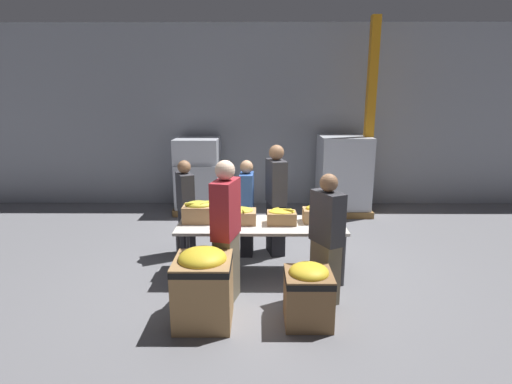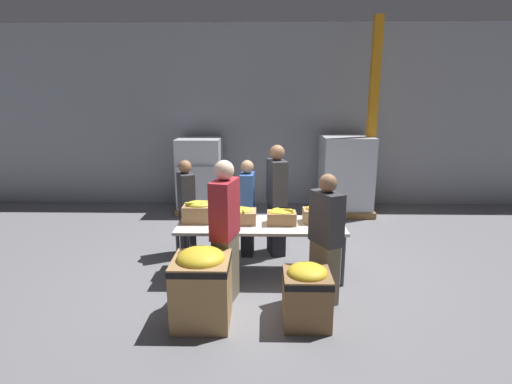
{
  "view_description": "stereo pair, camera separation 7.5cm",
  "coord_description": "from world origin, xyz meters",
  "px_view_note": "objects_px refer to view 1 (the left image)",
  "views": [
    {
      "loc": [
        -0.04,
        -5.28,
        2.49
      ],
      "look_at": [
        -0.07,
        0.06,
        1.19
      ],
      "focal_mm": 28.0,
      "sensor_mm": 36.0,
      "label": 1
    },
    {
      "loc": [
        0.04,
        -5.27,
        2.49
      ],
      "look_at": [
        -0.07,
        0.06,
        1.19
      ],
      "focal_mm": 28.0,
      "sensor_mm": 36.0,
      "label": 2
    }
  ],
  "objects_px": {
    "support_pillar": "(370,119)",
    "pallet_stack_0": "(198,175)",
    "volunteer_4": "(326,240)",
    "sorting_table": "(261,227)",
    "banana_box_2": "(282,216)",
    "pallet_stack_2": "(199,188)",
    "banana_box_3": "(320,213)",
    "pallet_stack_1": "(343,175)",
    "volunteer_3": "(226,233)",
    "volunteer_0": "(276,201)",
    "donation_bin_1": "(308,292)",
    "banana_box_1": "(239,215)",
    "volunteer_2": "(247,208)",
    "volunteer_1": "(186,209)",
    "donation_bin_0": "(203,284)",
    "banana_box_0": "(199,211)"
  },
  "relations": [
    {
      "from": "banana_box_1",
      "to": "pallet_stack_1",
      "type": "height_order",
      "value": "pallet_stack_1"
    },
    {
      "from": "volunteer_4",
      "to": "sorting_table",
      "type": "bearing_deg",
      "value": 18.07
    },
    {
      "from": "banana_box_3",
      "to": "volunteer_4",
      "type": "xyz_separation_m",
      "value": [
        -0.05,
        -0.84,
        -0.08
      ]
    },
    {
      "from": "volunteer_0",
      "to": "support_pillar",
      "type": "xyz_separation_m",
      "value": [
        2.01,
        2.26,
        1.13
      ]
    },
    {
      "from": "volunteer_2",
      "to": "donation_bin_1",
      "type": "relative_size",
      "value": 2.18
    },
    {
      "from": "volunteer_3",
      "to": "pallet_stack_1",
      "type": "bearing_deg",
      "value": -15.71
    },
    {
      "from": "banana_box_1",
      "to": "volunteer_2",
      "type": "relative_size",
      "value": 0.32
    },
    {
      "from": "donation_bin_1",
      "to": "donation_bin_0",
      "type": "bearing_deg",
      "value": 180.0
    },
    {
      "from": "banana_box_0",
      "to": "banana_box_1",
      "type": "height_order",
      "value": "banana_box_0"
    },
    {
      "from": "banana_box_2",
      "to": "pallet_stack_2",
      "type": "height_order",
      "value": "pallet_stack_2"
    },
    {
      "from": "sorting_table",
      "to": "banana_box_1",
      "type": "height_order",
      "value": "banana_box_1"
    },
    {
      "from": "donation_bin_0",
      "to": "support_pillar",
      "type": "xyz_separation_m",
      "value": [
        2.89,
        4.3,
        1.54
      ]
    },
    {
      "from": "banana_box_0",
      "to": "banana_box_1",
      "type": "bearing_deg",
      "value": -5.34
    },
    {
      "from": "banana_box_2",
      "to": "donation_bin_0",
      "type": "bearing_deg",
      "value": -126.67
    },
    {
      "from": "donation_bin_1",
      "to": "volunteer_2",
      "type": "bearing_deg",
      "value": 110.26
    },
    {
      "from": "banana_box_2",
      "to": "volunteer_1",
      "type": "bearing_deg",
      "value": 153.35
    },
    {
      "from": "support_pillar",
      "to": "donation_bin_1",
      "type": "bearing_deg",
      "value": -111.93
    },
    {
      "from": "sorting_table",
      "to": "pallet_stack_1",
      "type": "bearing_deg",
      "value": 60.48
    },
    {
      "from": "volunteer_0",
      "to": "banana_box_2",
      "type": "bearing_deg",
      "value": -8.91
    },
    {
      "from": "banana_box_0",
      "to": "volunteer_0",
      "type": "relative_size",
      "value": 0.25
    },
    {
      "from": "banana_box_1",
      "to": "pallet_stack_2",
      "type": "bearing_deg",
      "value": 107.99
    },
    {
      "from": "donation_bin_1",
      "to": "pallet_stack_0",
      "type": "bearing_deg",
      "value": 112.54
    },
    {
      "from": "volunteer_4",
      "to": "donation_bin_0",
      "type": "xyz_separation_m",
      "value": [
        -1.43,
        -0.5,
        -0.34
      ]
    },
    {
      "from": "banana_box_0",
      "to": "volunteer_4",
      "type": "distance_m",
      "value": 1.86
    },
    {
      "from": "support_pillar",
      "to": "pallet_stack_0",
      "type": "distance_m",
      "value": 3.81
    },
    {
      "from": "volunteer_0",
      "to": "volunteer_3",
      "type": "distance_m",
      "value": 1.66
    },
    {
      "from": "banana_box_2",
      "to": "pallet_stack_0",
      "type": "xyz_separation_m",
      "value": [
        -1.64,
        3.25,
        -0.08
      ]
    },
    {
      "from": "volunteer_0",
      "to": "donation_bin_1",
      "type": "xyz_separation_m",
      "value": [
        0.28,
        -2.04,
        -0.5
      ]
    },
    {
      "from": "sorting_table",
      "to": "volunteer_1",
      "type": "bearing_deg",
      "value": 147.86
    },
    {
      "from": "support_pillar",
      "to": "sorting_table",
      "type": "bearing_deg",
      "value": -126.38
    },
    {
      "from": "banana_box_2",
      "to": "volunteer_3",
      "type": "distance_m",
      "value": 1.02
    },
    {
      "from": "banana_box_2",
      "to": "donation_bin_1",
      "type": "distance_m",
      "value": 1.36
    },
    {
      "from": "banana_box_3",
      "to": "donation_bin_0",
      "type": "relative_size",
      "value": 0.53
    },
    {
      "from": "banana_box_3",
      "to": "pallet_stack_1",
      "type": "xyz_separation_m",
      "value": [
        0.96,
        3.07,
        -0.07
      ]
    },
    {
      "from": "pallet_stack_1",
      "to": "support_pillar",
      "type": "bearing_deg",
      "value": -12.52
    },
    {
      "from": "banana_box_0",
      "to": "donation_bin_0",
      "type": "xyz_separation_m",
      "value": [
        0.23,
        -1.34,
        -0.44
      ]
    },
    {
      "from": "volunteer_4",
      "to": "pallet_stack_2",
      "type": "distance_m",
      "value": 4.47
    },
    {
      "from": "volunteer_1",
      "to": "pallet_stack_0",
      "type": "relative_size",
      "value": 0.96
    },
    {
      "from": "donation_bin_1",
      "to": "pallet_stack_2",
      "type": "height_order",
      "value": "pallet_stack_2"
    },
    {
      "from": "volunteer_1",
      "to": "volunteer_3",
      "type": "distance_m",
      "value": 1.66
    },
    {
      "from": "banana_box_0",
      "to": "volunteer_4",
      "type": "relative_size",
      "value": 0.27
    },
    {
      "from": "volunteer_4",
      "to": "donation_bin_1",
      "type": "xyz_separation_m",
      "value": [
        -0.26,
        -0.5,
        -0.43
      ]
    },
    {
      "from": "volunteer_3",
      "to": "banana_box_2",
      "type": "bearing_deg",
      "value": -30.07
    },
    {
      "from": "volunteer_1",
      "to": "support_pillar",
      "type": "bearing_deg",
      "value": 100.6
    },
    {
      "from": "banana_box_0",
      "to": "banana_box_3",
      "type": "height_order",
      "value": "banana_box_0"
    },
    {
      "from": "banana_box_3",
      "to": "volunteer_1",
      "type": "distance_m",
      "value": 2.11
    },
    {
      "from": "banana_box_3",
      "to": "donation_bin_0",
      "type": "bearing_deg",
      "value": -137.81
    },
    {
      "from": "sorting_table",
      "to": "donation_bin_0",
      "type": "xyz_separation_m",
      "value": [
        -0.64,
        -1.25,
        -0.24
      ]
    },
    {
      "from": "volunteer_1",
      "to": "pallet_stack_1",
      "type": "distance_m",
      "value": 3.83
    },
    {
      "from": "volunteer_3",
      "to": "volunteer_4",
      "type": "distance_m",
      "value": 1.21
    }
  ]
}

